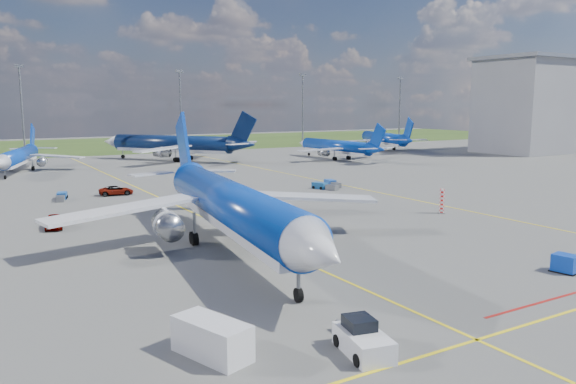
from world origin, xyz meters
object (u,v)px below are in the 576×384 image
bg_jet_nnw (20,172)px  baggage_tug_e (324,186)px  warning_post (442,201)px  baggage_tug_w (332,183)px  bg_jet_ne (336,159)px  service_car_a (54,221)px  service_van (212,338)px  bg_jet_n (173,161)px  service_car_c (199,183)px  main_airliner (232,249)px  service_car_b (116,191)px  bg_jet_ene (383,150)px  baggage_tug_c (61,197)px  uld_container (565,263)px  pushback_tug (363,339)px

bg_jet_nnw → baggage_tug_e: 62.85m
warning_post → baggage_tug_w: size_ratio=0.66×
bg_jet_ne → service_car_a: size_ratio=7.70×
service_van → bg_jet_n: bearing=53.4°
baggage_tug_e → service_car_a: bearing=172.2°
service_van → service_car_c: bearing=50.4°
baggage_tug_e → main_airliner: bearing=-156.7°
bg_jet_n → main_airliner: main_airliner is taller
bg_jet_nnw → bg_jet_ne: size_ratio=0.99×
warning_post → service_car_b: bearing=131.7°
bg_jet_ene → baggage_tug_w: bearing=60.0°
warning_post → main_airliner: main_airliner is taller
warning_post → service_car_a: 44.62m
main_airliner → baggage_tug_c: 37.81m
main_airliner → baggage_tug_e: size_ratio=9.99×
baggage_tug_e → uld_container: bearing=-120.2°
bg_jet_n → baggage_tug_e: bearing=58.4°
bg_jet_ene → service_car_c: size_ratio=7.91×
service_car_a → bg_jet_ene: bearing=44.0°
main_airliner → baggage_tug_w: 41.98m
bg_jet_ne → baggage_tug_w: bearing=51.0°
warning_post → baggage_tug_e: (-1.19, 23.70, -1.04)m
service_car_a → service_car_c: 32.66m
main_airliner → service_car_b: bearing=100.0°
bg_jet_ne → service_van: 109.47m
uld_container → baggage_tug_e: size_ratio=0.39×
main_airliner → bg_jet_ne: bearing=56.2°
uld_container → service_car_c: size_ratio=0.38×
bg_jet_ene → baggage_tug_w: (-56.44, -54.05, 0.46)m
bg_jet_nnw → service_van: bg_jet_nnw is taller
warning_post → uld_container: warning_post is taller
bg_jet_ene → baggage_tug_w: size_ratio=8.09×
service_car_a → baggage_tug_c: size_ratio=1.01×
service_car_a → baggage_tug_c: (3.69, 19.06, -0.31)m
service_car_a → warning_post: bearing=-8.6°
service_car_c → bg_jet_ne: bearing=47.0°
baggage_tug_c → bg_jet_ene: bearing=39.9°
bg_jet_ne → service_car_b: bearing=22.7°
service_car_b → baggage_tug_w: size_ratio=1.08×
bg_jet_ne → service_car_b: (-59.76, -28.53, 0.68)m
bg_jet_ene → warning_post: bearing=70.1°
warning_post → bg_jet_ene: 98.66m
bg_jet_ene → pushback_tug: bearing=65.6°
bg_jet_nnw → service_car_b: bearing=-59.3°
service_van → baggage_tug_w: (41.37, 47.91, -0.52)m
service_van → service_car_b: (8.94, 56.69, -0.30)m
service_car_c → service_car_b: bearing=-155.5°
service_car_a → main_airliner: bearing=-43.2°
uld_container → baggage_tug_w: 49.53m
pushback_tug → baggage_tug_w: pushback_tug is taller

